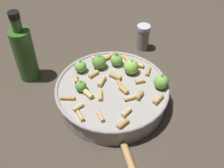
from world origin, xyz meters
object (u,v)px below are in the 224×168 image
object	(u,v)px
cooking_pan	(112,92)
wooden_spoon	(126,151)
pepper_shaker	(143,37)
olive_oil_bottle	(24,53)

from	to	relation	value
cooking_pan	wooden_spoon	bearing A→B (deg)	-50.87
pepper_shaker	olive_oil_bottle	world-z (taller)	olive_oil_bottle
cooking_pan	pepper_shaker	distance (m)	0.24
olive_oil_bottle	wooden_spoon	distance (m)	0.36
pepper_shaker	olive_oil_bottle	bearing A→B (deg)	-129.42
pepper_shaker	olive_oil_bottle	xyz separation A→B (m)	(-0.22, -0.27, 0.04)
pepper_shaker	olive_oil_bottle	distance (m)	0.35
pepper_shaker	wooden_spoon	size ratio (longest dim) A/B	0.43
cooking_pan	wooden_spoon	distance (m)	0.16
cooking_pan	pepper_shaker	xyz separation A→B (m)	(-0.02, 0.24, 0.01)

